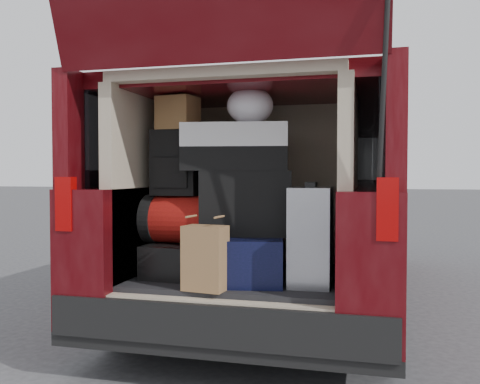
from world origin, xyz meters
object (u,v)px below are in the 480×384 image
object	(u,v)px
red_duffel	(182,219)
kraft_bag	(205,258)
silver_roller	(311,236)
navy_hardshell	(241,257)
backpack	(176,163)
black_soft_case	(247,203)
twotone_duffel	(236,148)
black_hardshell	(183,259)

from	to	relation	value
red_duffel	kraft_bag	bearing A→B (deg)	-50.85
silver_roller	kraft_bag	distance (m)	0.63
navy_hardshell	red_duffel	distance (m)	0.45
backpack	silver_roller	bearing A→B (deg)	-6.26
navy_hardshell	black_soft_case	bearing A→B (deg)	45.06
silver_roller	twotone_duffel	xyz separation A→B (m)	(-0.46, 0.06, 0.52)
twotone_duffel	navy_hardshell	bearing A→B (deg)	-44.91
black_hardshell	red_duffel	size ratio (longest dim) A/B	1.11
black_soft_case	navy_hardshell	bearing A→B (deg)	-133.76
backpack	twotone_duffel	xyz separation A→B (m)	(0.39, -0.01, 0.09)
silver_roller	kraft_bag	xyz separation A→B (m)	(-0.54, -0.29, -0.10)
kraft_bag	twotone_duffel	size ratio (longest dim) A/B	0.56
kraft_bag	black_soft_case	size ratio (longest dim) A/B	0.66
black_hardshell	navy_hardshell	world-z (taller)	navy_hardshell
silver_roller	twotone_duffel	distance (m)	0.70
kraft_bag	backpack	bearing A→B (deg)	138.15
navy_hardshell	kraft_bag	bearing A→B (deg)	-119.53
silver_roller	navy_hardshell	bearing A→B (deg)	173.91
backpack	kraft_bag	bearing A→B (deg)	-50.85
twotone_duffel	black_hardshell	bearing A→B (deg)	169.15
black_hardshell	twotone_duffel	world-z (taller)	twotone_duffel
red_duffel	backpack	distance (m)	0.36
twotone_duffel	kraft_bag	bearing A→B (deg)	-111.16
red_duffel	black_soft_case	size ratio (longest dim) A/B	0.85
navy_hardshell	silver_roller	world-z (taller)	silver_roller
black_hardshell	twotone_duffel	distance (m)	0.78
black_hardshell	kraft_bag	xyz separation A→B (m)	(0.27, -0.37, 0.08)
navy_hardshell	backpack	distance (m)	0.72
navy_hardshell	red_duffel	size ratio (longest dim) A/B	1.34
silver_roller	red_duffel	bearing A→B (deg)	174.21
navy_hardshell	silver_roller	distance (m)	0.45
kraft_bag	black_hardshell	bearing A→B (deg)	133.88
kraft_bag	twotone_duffel	bearing A→B (deg)	85.20
navy_hardshell	silver_roller	xyz separation A→B (m)	(0.43, -0.04, 0.15)
navy_hardshell	backpack	bearing A→B (deg)	164.95
black_soft_case	backpack	xyz separation A→B (m)	(-0.46, -0.00, 0.24)
black_hardshell	red_duffel	distance (m)	0.25
navy_hardshell	kraft_bag	distance (m)	0.35
silver_roller	kraft_bag	bearing A→B (deg)	-152.80
silver_roller	backpack	xyz separation A→B (m)	(-0.86, 0.08, 0.43)
kraft_bag	backpack	world-z (taller)	backpack
black_hardshell	twotone_duffel	size ratio (longest dim) A/B	0.81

